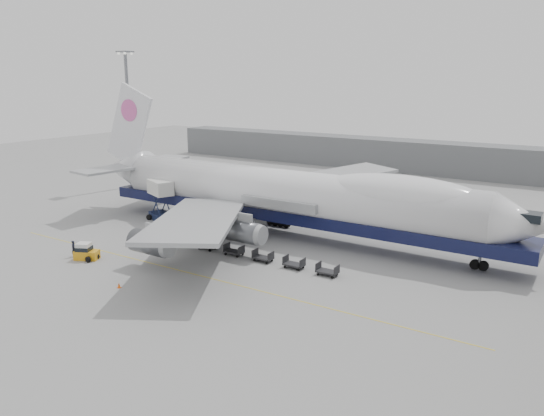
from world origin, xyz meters
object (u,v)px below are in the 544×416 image
Objects in this scene: baggage_tug at (86,252)px; airliner at (290,195)px; ground_worker at (74,249)px; catering_truck at (161,198)px.

airliner is at bearing 29.30° from baggage_tug.
airliner is 26.41m from baggage_tug.
catering_truck is at bearing -5.40° from ground_worker.
airliner is 11.08× the size of catering_truck.
baggage_tug is 1.90m from ground_worker.
catering_truck is (-20.06, -3.48, -2.19)m from airliner.
baggage_tug is (-15.17, -21.09, -4.75)m from airliner.
baggage_tug is at bearing -51.32° from catering_truck.
ground_worker is at bearing -128.78° from airliner.
catering_truck reaches higher than baggage_tug.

